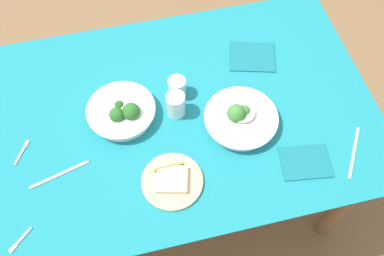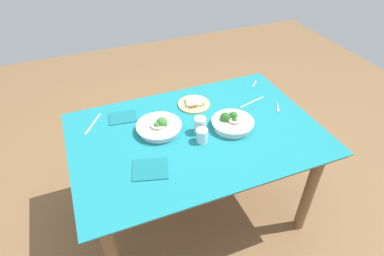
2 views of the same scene
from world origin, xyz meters
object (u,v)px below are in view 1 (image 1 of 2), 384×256
(fork_by_far_bowl, at_px, (20,241))
(napkin_folded_upper, at_px, (252,57))
(broccoli_bowl_far, at_px, (240,119))
(napkin_folded_lower, at_px, (305,162))
(table_knife_right, at_px, (60,175))
(fork_by_near_bowl, at_px, (22,151))
(table_knife_left, at_px, (354,152))
(water_glass_center, at_px, (178,87))
(bread_side_plate, at_px, (172,180))
(broccoli_bowl_near, at_px, (122,112))
(water_glass_side, at_px, (176,104))

(fork_by_far_bowl, bearing_deg, napkin_folded_upper, 167.20)
(broccoli_bowl_far, bearing_deg, napkin_folded_lower, 130.19)
(table_knife_right, bearing_deg, broccoli_bowl_far, -9.77)
(table_knife_right, height_order, napkin_folded_upper, napkin_folded_upper)
(broccoli_bowl_far, xyz_separation_m, fork_by_near_bowl, (0.78, -0.06, -0.03))
(fork_by_far_bowl, distance_m, table_knife_left, 1.15)
(water_glass_center, xyz_separation_m, napkin_folded_upper, (-0.33, -0.11, -0.04))
(bread_side_plate, distance_m, table_knife_right, 0.39)
(water_glass_center, distance_m, fork_by_far_bowl, 0.75)
(broccoli_bowl_near, bearing_deg, broccoli_bowl_far, 163.17)
(broccoli_bowl_far, relative_size, water_glass_side, 2.70)
(fork_by_far_bowl, height_order, table_knife_left, same)
(broccoli_bowl_near, bearing_deg, table_knife_right, 36.71)
(napkin_folded_upper, bearing_deg, bread_side_plate, 47.00)
(broccoli_bowl_near, distance_m, fork_by_near_bowl, 0.37)
(napkin_folded_upper, bearing_deg, fork_by_far_bowl, 30.28)
(broccoli_bowl_near, height_order, napkin_folded_upper, broccoli_bowl_near)
(table_knife_right, bearing_deg, water_glass_side, 5.09)
(napkin_folded_lower, bearing_deg, fork_by_near_bowl, -15.72)
(bread_side_plate, height_order, napkin_folded_lower, bread_side_plate)
(table_knife_left, relative_size, napkin_folded_lower, 1.25)
(fork_by_far_bowl, distance_m, napkin_folded_upper, 1.08)
(water_glass_center, bearing_deg, napkin_folded_lower, 133.51)
(bread_side_plate, xyz_separation_m, napkin_folded_upper, (-0.43, -0.46, -0.01))
(water_glass_side, distance_m, fork_by_near_bowl, 0.57)
(broccoli_bowl_far, bearing_deg, table_knife_left, 149.40)
(broccoli_bowl_near, distance_m, table_knife_left, 0.84)
(broccoli_bowl_near, xyz_separation_m, napkin_folded_lower, (-0.59, 0.33, -0.03))
(broccoli_bowl_near, xyz_separation_m, water_glass_side, (-0.20, 0.02, 0.02))
(water_glass_center, bearing_deg, water_glass_side, 72.40)
(broccoli_bowl_near, distance_m, table_knife_right, 0.31)
(bread_side_plate, height_order, water_glass_side, water_glass_side)
(fork_by_far_bowl, height_order, napkin_folded_lower, napkin_folded_lower)
(water_glass_side, xyz_separation_m, fork_by_far_bowl, (0.58, 0.36, -0.05))
(napkin_folded_upper, height_order, napkin_folded_lower, same)
(fork_by_near_bowl, distance_m, table_knife_right, 0.17)
(broccoli_bowl_near, relative_size, table_knife_right, 1.19)
(fork_by_near_bowl, bearing_deg, napkin_folded_lower, -76.72)
(bread_side_plate, bearing_deg, napkin_folded_upper, -133.00)
(water_glass_center, relative_size, water_glass_side, 0.82)
(broccoli_bowl_far, relative_size, broccoli_bowl_near, 1.07)
(fork_by_near_bowl, height_order, napkin_folded_lower, napkin_folded_lower)
(fork_by_far_bowl, bearing_deg, water_glass_center, 172.94)
(water_glass_side, bearing_deg, broccoli_bowl_near, -6.79)
(broccoli_bowl_near, distance_m, napkin_folded_upper, 0.58)
(water_glass_side, xyz_separation_m, napkin_folded_lower, (-0.39, 0.31, -0.05))
(water_glass_center, relative_size, napkin_folded_lower, 0.48)
(broccoli_bowl_near, height_order, table_knife_left, broccoli_bowl_near)
(table_knife_left, xyz_separation_m, napkin_folded_upper, (0.22, -0.50, 0.00))
(broccoli_bowl_near, xyz_separation_m, fork_by_near_bowl, (0.37, 0.06, -0.03))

